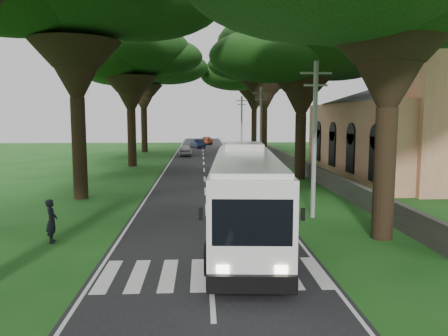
# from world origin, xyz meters

# --- Properties ---
(ground) EXTENTS (140.00, 140.00, 0.00)m
(ground) POSITION_xyz_m (0.00, 0.00, 0.00)
(ground) COLOR #184915
(ground) RESTS_ON ground
(road) EXTENTS (8.00, 120.00, 0.04)m
(road) POSITION_xyz_m (0.00, 25.00, 0.01)
(road) COLOR black
(road) RESTS_ON ground
(crosswalk) EXTENTS (8.00, 3.00, 0.01)m
(crosswalk) POSITION_xyz_m (0.00, -2.00, 0.00)
(crosswalk) COLOR silver
(crosswalk) RESTS_ON ground
(property_wall) EXTENTS (0.35, 50.00, 1.20)m
(property_wall) POSITION_xyz_m (9.00, 24.00, 0.60)
(property_wall) COLOR #383533
(property_wall) RESTS_ON ground
(church) EXTENTS (14.00, 24.00, 11.60)m
(church) POSITION_xyz_m (17.86, 21.55, 4.91)
(church) COLOR #D47B67
(church) RESTS_ON ground
(pole_near) EXTENTS (1.60, 0.24, 8.00)m
(pole_near) POSITION_xyz_m (5.50, 6.00, 4.18)
(pole_near) COLOR gray
(pole_near) RESTS_ON ground
(pole_mid) EXTENTS (1.60, 0.24, 8.00)m
(pole_mid) POSITION_xyz_m (5.50, 26.00, 4.18)
(pole_mid) COLOR gray
(pole_mid) RESTS_ON ground
(pole_far) EXTENTS (1.60, 0.24, 8.00)m
(pole_far) POSITION_xyz_m (5.50, 46.00, 4.18)
(pole_far) COLOR gray
(pole_far) RESTS_ON ground
(tree_l_midb) EXTENTS (12.40, 12.40, 14.63)m
(tree_l_midb) POSITION_xyz_m (-7.50, 30.00, 11.77)
(tree_l_midb) COLOR black
(tree_l_midb) RESTS_ON ground
(tree_l_far) EXTENTS (15.54, 15.54, 16.13)m
(tree_l_far) POSITION_xyz_m (-8.50, 48.00, 12.73)
(tree_l_far) COLOR black
(tree_l_far) RESTS_ON ground
(tree_r_mida) EXTENTS (13.92, 13.92, 13.98)m
(tree_r_mida) POSITION_xyz_m (8.00, 20.00, 10.90)
(tree_r_mida) COLOR black
(tree_r_mida) RESTS_ON ground
(tree_r_midb) EXTENTS (12.59, 12.59, 15.11)m
(tree_r_midb) POSITION_xyz_m (7.50, 38.00, 12.21)
(tree_r_midb) COLOR black
(tree_r_midb) RESTS_ON ground
(tree_r_far) EXTENTS (15.98, 15.98, 16.10)m
(tree_r_far) POSITION_xyz_m (8.50, 56.00, 12.62)
(tree_r_far) COLOR black
(tree_r_far) RESTS_ON ground
(coach_bus) EXTENTS (3.59, 12.54, 3.65)m
(coach_bus) POSITION_xyz_m (1.57, 2.01, 1.97)
(coach_bus) COLOR white
(coach_bus) RESTS_ON ground
(distant_car_a) EXTENTS (1.80, 4.30, 1.45)m
(distant_car_a) POSITION_xyz_m (-2.36, 41.34, 0.76)
(distant_car_a) COLOR silver
(distant_car_a) RESTS_ON road
(distant_car_b) EXTENTS (2.70, 4.41, 1.37)m
(distant_car_b) POSITION_xyz_m (-0.80, 55.56, 0.72)
(distant_car_b) COLOR navy
(distant_car_b) RESTS_ON road
(distant_car_c) EXTENTS (2.39, 4.97, 1.39)m
(distant_car_c) POSITION_xyz_m (0.80, 64.26, 0.73)
(distant_car_c) COLOR maroon
(distant_car_c) RESTS_ON road
(pedestrian) EXTENTS (0.54, 0.73, 1.83)m
(pedestrian) POSITION_xyz_m (-6.54, 2.12, 0.92)
(pedestrian) COLOR black
(pedestrian) RESTS_ON ground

